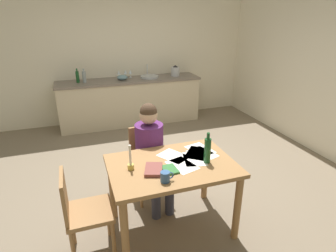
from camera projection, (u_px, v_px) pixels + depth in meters
The scene contains 27 objects.
ground_plane at pixel (166, 179), 3.85m from camera, with size 5.20×5.20×0.04m, color #7A6B56.
wall_back at pixel (125, 56), 5.64m from camera, with size 5.20×0.12×2.60m, color silver.
wall_right at pixel (332, 71), 4.14m from camera, with size 0.12×5.20×2.60m, color silver.
kitchen_counter at pixel (130, 101), 5.64m from camera, with size 2.77×0.64×0.90m.
dining_table at pixel (172, 174), 2.74m from camera, with size 1.21×0.82×0.75m.
chair_at_table at pixel (148, 159), 3.35m from camera, with size 0.44×0.44×0.86m.
person_seated at pixel (152, 149), 3.15m from camera, with size 0.35×0.61×1.19m.
chair_side_empty at pixel (82, 211), 2.46m from camera, with size 0.40×0.40×0.87m.
coffee_mug at pixel (165, 177), 2.40m from camera, with size 0.12×0.08×0.09m.
candlestick at pixel (131, 163), 2.58m from camera, with size 0.06×0.06×0.25m.
book_magazine at pixel (170, 170), 2.58m from camera, with size 0.13×0.17×0.02m, color #337136.
book_cookery at pixel (154, 170), 2.57m from camera, with size 0.16×0.23×0.03m, color brown.
paper_letter at pixel (202, 154), 2.89m from camera, with size 0.21×0.30×0.00m, color white.
paper_bill at pixel (200, 150), 2.98m from camera, with size 0.21×0.30×0.00m, color white.
paper_envelope at pixel (174, 156), 2.84m from camera, with size 0.21×0.30×0.00m, color white.
paper_receipt at pixel (197, 153), 2.90m from camera, with size 0.21×0.30×0.00m, color white.
paper_notice at pixel (182, 165), 2.67m from camera, with size 0.21×0.30×0.00m, color white.
paper_flyer at pixel (195, 159), 2.79m from camera, with size 0.21×0.30×0.00m, color white.
wine_bottle_on_table at pixel (207, 150), 2.68m from camera, with size 0.06×0.06×0.31m.
sink_unit at pixel (149, 77), 5.59m from camera, with size 0.36×0.36×0.24m.
bottle_oil at pixel (78, 77), 5.16m from camera, with size 0.06×0.06×0.26m.
bottle_vinegar at pixel (84, 77), 5.18m from camera, with size 0.07×0.07×0.25m.
mixing_bowl at pixel (122, 77), 5.41m from camera, with size 0.21×0.21×0.09m, color #668C99.
stovetop_kettle at pixel (175, 71), 5.73m from camera, with size 0.18×0.18×0.22m.
wine_glass_near_sink at pixel (130, 72), 5.58m from camera, with size 0.07×0.07×0.15m.
wine_glass_by_kettle at pixel (126, 72), 5.56m from camera, with size 0.07×0.07×0.15m.
wine_glass_back_left at pixel (119, 73), 5.52m from camera, with size 0.07×0.07×0.15m.
Camera 1 is at (-1.04, -3.13, 2.09)m, focal length 30.04 mm.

